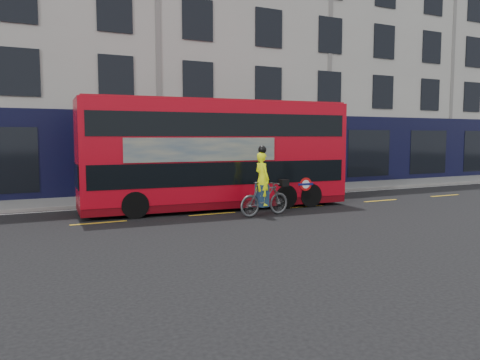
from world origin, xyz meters
TOP-DOWN VIEW (x-y plane):
  - ground at (0.00, 0.00)m, footprint 120.00×120.00m
  - pavement at (0.00, 6.50)m, footprint 60.00×3.00m
  - kerb at (0.00, 5.00)m, footprint 60.00×0.12m
  - building_terrace at (0.00, 12.94)m, footprint 50.00×10.07m
  - road_edge_line at (0.00, 4.70)m, footprint 58.00×0.10m
  - lane_dashes at (0.00, 1.50)m, footprint 58.00×0.12m
  - bus at (0.73, 2.65)m, footprint 10.48×3.00m
  - cyclist at (1.49, 0.34)m, footprint 2.09×0.80m

SIDE VIEW (x-z plane):
  - ground at x=0.00m, z-range 0.00..0.00m
  - road_edge_line at x=0.00m, z-range 0.00..0.01m
  - lane_dashes at x=0.00m, z-range 0.00..0.01m
  - pavement at x=0.00m, z-range 0.00..0.12m
  - kerb at x=0.00m, z-range 0.00..0.13m
  - cyclist at x=1.49m, z-range -0.42..2.07m
  - bus at x=0.73m, z-range 0.05..4.23m
  - building_terrace at x=0.00m, z-range -0.01..14.99m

